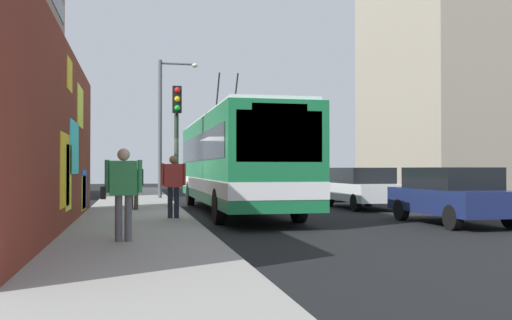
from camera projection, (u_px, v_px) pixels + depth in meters
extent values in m
plane|color=black|center=(188.00, 217.00, 17.73)|extent=(80.00, 80.00, 0.00)
cube|color=gray|center=(136.00, 216.00, 17.39)|extent=(48.00, 3.20, 0.15)
cube|color=maroon|center=(61.00, 138.00, 13.22)|extent=(14.16, 0.30, 4.54)
cube|color=yellow|center=(65.00, 170.00, 12.64)|extent=(1.70, 0.02, 1.67)
cube|color=yellow|center=(80.00, 107.00, 16.24)|extent=(1.73, 0.02, 1.17)
cube|color=#33D8E5|center=(74.00, 148.00, 14.65)|extent=(2.14, 0.02, 1.38)
cube|color=yellow|center=(84.00, 193.00, 17.43)|extent=(1.31, 0.02, 1.07)
cube|color=yellow|center=(70.00, 75.00, 13.52)|extent=(1.09, 0.02, 0.78)
cube|color=yellow|center=(69.00, 178.00, 13.36)|extent=(1.11, 0.02, 1.56)
cube|color=blue|center=(84.00, 189.00, 17.62)|extent=(1.43, 0.02, 1.22)
cube|color=black|center=(55.00, 116.00, 30.15)|extent=(7.48, 0.04, 1.10)
cube|color=black|center=(55.00, 56.00, 30.19)|extent=(7.48, 0.04, 1.10)
cube|color=#9E937F|center=(439.00, 84.00, 35.10)|extent=(11.42, 6.45, 13.65)
cube|color=black|center=(485.00, 124.00, 35.75)|extent=(9.71, 0.04, 1.10)
cube|color=black|center=(485.00, 74.00, 35.80)|extent=(9.71, 0.04, 1.10)
cube|color=black|center=(484.00, 24.00, 35.85)|extent=(9.71, 0.04, 1.10)
cube|color=#19723F|center=(234.00, 160.00, 19.75)|extent=(12.61, 2.54, 2.80)
cube|color=silver|center=(234.00, 119.00, 19.77)|extent=(12.10, 2.34, 0.12)
cube|color=white|center=(234.00, 184.00, 19.74)|extent=(12.63, 2.56, 0.44)
cube|color=black|center=(280.00, 136.00, 13.62)|extent=(0.04, 2.16, 1.26)
cube|color=black|center=(234.00, 148.00, 19.76)|extent=(11.60, 2.57, 0.90)
cube|color=orange|center=(280.00, 109.00, 13.64)|extent=(0.06, 1.40, 0.28)
cylinder|color=black|center=(235.00, 101.00, 21.71)|extent=(1.43, 0.06, 2.00)
cylinder|color=black|center=(217.00, 101.00, 21.56)|extent=(1.43, 0.06, 2.00)
cylinder|color=black|center=(299.00, 205.00, 16.03)|extent=(1.00, 0.28, 1.00)
cylinder|color=black|center=(219.00, 206.00, 15.54)|extent=(1.00, 0.28, 1.00)
cylinder|color=black|center=(244.00, 193.00, 23.92)|extent=(1.00, 0.28, 1.00)
cylinder|color=black|center=(190.00, 194.00, 23.43)|extent=(1.00, 0.28, 1.00)
cube|color=navy|center=(452.00, 201.00, 15.58)|extent=(4.21, 1.88, 0.66)
cube|color=black|center=(450.00, 178.00, 15.67)|extent=(2.52, 1.69, 0.60)
cylinder|color=black|center=(512.00, 216.00, 14.40)|extent=(0.64, 0.22, 0.64)
cylinder|color=black|center=(453.00, 218.00, 14.04)|extent=(0.64, 0.22, 0.64)
cylinder|color=black|center=(452.00, 209.00, 17.11)|extent=(0.64, 0.22, 0.64)
cylinder|color=black|center=(401.00, 210.00, 16.75)|extent=(0.64, 0.22, 0.64)
cube|color=white|center=(362.00, 192.00, 21.71)|extent=(4.30, 1.91, 0.66)
cube|color=black|center=(361.00, 175.00, 21.80)|extent=(2.58, 1.72, 0.60)
cylinder|color=black|center=(400.00, 202.00, 20.50)|extent=(0.64, 0.22, 0.64)
cylinder|color=black|center=(356.00, 203.00, 20.13)|extent=(0.64, 0.22, 0.64)
cylinder|color=black|center=(368.00, 198.00, 23.27)|extent=(0.64, 0.22, 0.64)
cylinder|color=black|center=(329.00, 198.00, 22.91)|extent=(0.64, 0.22, 0.64)
cube|color=#38383D|center=(315.00, 187.00, 27.40)|extent=(4.45, 1.89, 0.66)
cube|color=black|center=(314.00, 174.00, 27.50)|extent=(2.67, 1.70, 0.60)
cylinder|color=black|center=(342.00, 195.00, 26.14)|extent=(0.64, 0.22, 0.64)
cylinder|color=black|center=(307.00, 195.00, 25.78)|extent=(0.64, 0.22, 0.64)
cylinder|color=black|center=(321.00, 192.00, 29.01)|extent=(0.64, 0.22, 0.64)
cylinder|color=black|center=(290.00, 192.00, 28.65)|extent=(0.64, 0.22, 0.64)
cylinder|color=#3F3326|center=(136.00, 198.00, 19.13)|extent=(0.14, 0.14, 0.78)
cylinder|color=#3F3326|center=(131.00, 198.00, 19.10)|extent=(0.14, 0.14, 0.78)
cube|color=black|center=(134.00, 178.00, 19.13)|extent=(0.22, 0.46, 0.59)
cylinder|color=black|center=(142.00, 177.00, 19.19)|extent=(0.09, 0.09, 0.56)
cylinder|color=black|center=(126.00, 177.00, 19.07)|extent=(0.09, 0.09, 0.56)
sphere|color=#936B4C|center=(134.00, 166.00, 19.13)|extent=(0.21, 0.21, 0.21)
cylinder|color=#595960|center=(128.00, 218.00, 10.80)|extent=(0.14, 0.14, 0.89)
cylinder|color=#595960|center=(119.00, 218.00, 10.76)|extent=(0.14, 0.14, 0.89)
cube|color=#338C4C|center=(124.00, 178.00, 10.79)|extent=(0.22, 0.52, 0.66)
cylinder|color=#338C4C|center=(140.00, 176.00, 10.86)|extent=(0.09, 0.09, 0.63)
cylinder|color=#338C4C|center=(107.00, 176.00, 10.72)|extent=(0.09, 0.09, 0.63)
sphere|color=tan|center=(124.00, 155.00, 10.80)|extent=(0.24, 0.24, 0.24)
cube|color=black|center=(103.00, 193.00, 10.70)|extent=(0.14, 0.10, 0.24)
cylinder|color=#1E1E2D|center=(177.00, 203.00, 15.82)|extent=(0.14, 0.14, 0.87)
cylinder|color=#1E1E2D|center=(170.00, 203.00, 15.78)|extent=(0.14, 0.14, 0.87)
cube|color=#BF3333|center=(173.00, 175.00, 15.81)|extent=(0.22, 0.51, 0.66)
cylinder|color=#BF3333|center=(184.00, 174.00, 15.88)|extent=(0.09, 0.09, 0.62)
cylinder|color=#BF3333|center=(162.00, 174.00, 15.75)|extent=(0.09, 0.09, 0.62)
sphere|color=#936B4C|center=(173.00, 160.00, 15.82)|extent=(0.24, 0.24, 0.24)
cylinder|color=#2D382D|center=(176.00, 149.00, 17.75)|extent=(0.14, 0.14, 4.01)
cube|color=black|center=(177.00, 100.00, 17.55)|extent=(0.20, 0.28, 0.84)
sphere|color=red|center=(177.00, 90.00, 17.45)|extent=(0.18, 0.18, 0.18)
sphere|color=yellow|center=(177.00, 99.00, 17.45)|extent=(0.18, 0.18, 0.18)
sphere|color=green|center=(177.00, 108.00, 17.44)|extent=(0.18, 0.18, 0.18)
cylinder|color=#4C4C51|center=(160.00, 129.00, 26.68)|extent=(0.18, 0.18, 6.58)
cylinder|color=#4C4C51|center=(178.00, 64.00, 26.90)|extent=(0.10, 1.66, 0.10)
ellipsoid|color=silver|center=(195.00, 66.00, 27.07)|extent=(0.44, 0.28, 0.20)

